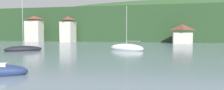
% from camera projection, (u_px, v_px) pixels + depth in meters
% --- Properties ---
extents(wooded_hillside, '(352.00, 65.71, 35.40)m').
position_uv_depth(wooded_hillside, '(166.00, 28.00, 115.91)').
color(wooded_hillside, '#264223').
rests_on(wooded_hillside, ground_plane).
extents(shore_building_west, '(6.49, 4.57, 10.46)m').
position_uv_depth(shore_building_west, '(34.00, 29.00, 84.34)').
color(shore_building_west, beige).
rests_on(shore_building_west, ground_plane).
extents(shore_building_westcentral, '(4.72, 6.25, 10.10)m').
position_uv_depth(shore_building_westcentral, '(68.00, 30.00, 82.13)').
color(shore_building_westcentral, beige).
rests_on(shore_building_westcentral, ground_plane).
extents(shore_building_central, '(6.52, 6.13, 6.65)m').
position_uv_depth(shore_building_central, '(182.00, 34.00, 73.16)').
color(shore_building_central, beige).
rests_on(shore_building_central, ground_plane).
extents(sailboat_far_5, '(8.39, 5.42, 9.99)m').
position_uv_depth(sailboat_far_5, '(127.00, 48.00, 45.43)').
color(sailboat_far_5, white).
rests_on(sailboat_far_5, ground_plane).
extents(sailboat_far_7, '(7.03, 6.14, 11.11)m').
position_uv_depth(sailboat_far_7, '(23.00, 49.00, 43.33)').
color(sailboat_far_7, black).
rests_on(sailboat_far_7, ground_plane).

